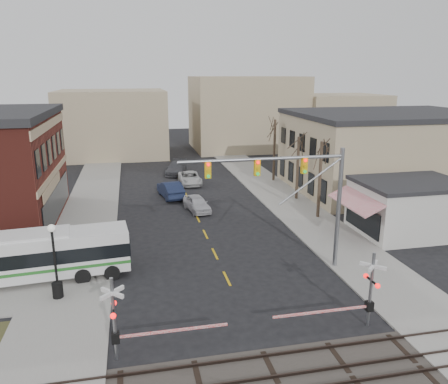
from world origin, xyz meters
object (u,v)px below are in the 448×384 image
Objects in this scene: traffic_signal_mast at (298,185)px; car_a at (197,203)px; rr_crossing_east at (363,291)px; car_c at (190,178)px; car_d at (177,168)px; pedestrian_near at (74,259)px; pedestrian_far at (46,248)px; transit_bus at (31,256)px; trash_bin at (58,290)px; street_lamp at (53,243)px; rr_crossing_west at (124,319)px; car_b at (171,189)px.

traffic_signal_mast is 2.45× the size of car_a.
rr_crossing_east is 1.10× the size of car_c.
car_d is at bearing 99.49° from car_c.
pedestrian_near reaches higher than pedestrian_far.
traffic_signal_mast is at bearing -6.73° from transit_bus.
pedestrian_near reaches higher than trash_bin.
car_d is at bearing 80.38° from car_a.
street_lamp is 2.28× the size of pedestrian_near.
traffic_signal_mast is at bearing 2.76° from trash_bin.
transit_bus is at bearing -119.84° from pedestrian_far.
pedestrian_near is at bearing 72.91° from street_lamp.
street_lamp is at bearing -98.50° from pedestrian_far.
pedestrian_far is (0.25, 3.00, -0.75)m from transit_bus.
rr_crossing_west is 7.48m from trash_bin.
car_b is at bearing -82.72° from car_d.
car_c is 5.67m from car_d.
trash_bin is at bearing -55.69° from transit_bus.
street_lamp is 0.79× the size of car_b.
rr_crossing_east is at bearing -65.13° from car_d.
pedestrian_near is at bearing -92.54° from car_d.
car_d is at bearing -23.39° from pedestrian_near.
car_c is at bearing 32.21° from pedestrian_far.
pedestrian_far reaches higher than car_c.
car_b reaches higher than car_a.
car_c is at bearing 66.39° from trash_bin.
car_a is 15.98m from car_d.
pedestrian_far is at bearing 46.14° from car_b.
car_b is at bearing -118.02° from car_c.
trash_bin is 0.17× the size of car_c.
traffic_signal_mast is 1.86× the size of rr_crossing_west.
street_lamp is at bearing -44.77° from transit_bus.
transit_bus is at bearing 173.27° from traffic_signal_mast.
pedestrian_far is (-12.54, -19.55, 0.25)m from car_c.
rr_crossing_west reaches higher than car_b.
trash_bin is 0.50× the size of pedestrian_near.
car_d is at bearing 80.47° from rr_crossing_west.
car_a is (-4.27, 14.07, -5.04)m from traffic_signal_mast.
pedestrian_far is at bearing 105.33° from trash_bin.
pedestrian_near is (-9.49, -27.44, 0.23)m from car_d.
trash_bin is 32.35m from car_d.
rr_crossing_east is at bearing 95.84° from car_b.
car_a is at bearing 101.28° from car_b.
rr_crossing_east reaches higher than pedestrian_near.
street_lamp is at bearing 158.61° from pedestrian_near.
car_c is at bearing 98.16° from traffic_signal_mast.
transit_bus is 10.52m from rr_crossing_west.
car_a is (-5.19, 20.93, -1.24)m from rr_crossing_east.
rr_crossing_east is at bearing -82.33° from traffic_signal_mast.
transit_bus is at bearing 122.23° from rr_crossing_west.
pedestrian_far is at bearing 37.78° from pedestrian_near.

